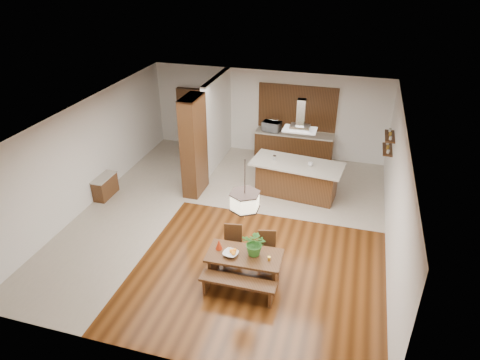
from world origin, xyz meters
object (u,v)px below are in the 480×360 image
(fruit_bowl, at_px, (231,254))
(island_cup, at_px, (310,164))
(dining_table, at_px, (244,261))
(hallway_console, at_px, (105,187))
(range_hood, at_px, (301,115))
(kitchen_island, at_px, (296,179))
(dining_bench, at_px, (238,289))
(dining_chair_left, at_px, (232,246))
(microwave, at_px, (272,126))
(foliage_plant, at_px, (255,243))
(dining_chair_right, at_px, (267,252))
(pendant_lantern, at_px, (245,190))

(fruit_bowl, bearing_deg, island_cup, 73.84)
(dining_table, bearing_deg, fruit_bowl, -160.52)
(hallway_console, bearing_deg, range_hood, 16.65)
(dining_table, relative_size, kitchen_island, 0.61)
(dining_bench, height_order, dining_chair_left, dining_chair_left)
(dining_table, distance_m, range_hood, 4.40)
(hallway_console, xyz_separation_m, microwave, (4.03, 3.98, 0.80))
(foliage_plant, height_order, microwave, microwave)
(foliage_plant, distance_m, fruit_bowl, 0.58)
(dining_chair_right, height_order, microwave, microwave)
(dining_bench, bearing_deg, kitchen_island, 84.16)
(dining_bench, relative_size, dining_chair_left, 1.70)
(dining_table, relative_size, fruit_bowl, 5.17)
(foliage_plant, xyz_separation_m, kitchen_island, (0.26, 3.83, -0.41))
(dining_chair_right, distance_m, foliage_plant, 0.68)
(microwave, bearing_deg, dining_chair_left, -76.49)
(range_hood, distance_m, island_cup, 1.41)
(fruit_bowl, height_order, range_hood, range_hood)
(hallway_console, relative_size, microwave, 1.49)
(pendant_lantern, relative_size, range_hood, 1.46)
(dining_chair_left, bearing_deg, island_cup, 59.61)
(dining_bench, xyz_separation_m, pendant_lantern, (-0.02, 0.57, 2.02))
(island_cup, bearing_deg, microwave, 123.04)
(kitchen_island, distance_m, island_cup, 0.69)
(dining_chair_left, xyz_separation_m, kitchen_island, (0.90, 3.43, 0.08))
(dining_chair_right, distance_m, fruit_bowl, 0.92)
(hallway_console, distance_m, island_cup, 5.90)
(kitchen_island, bearing_deg, pendant_lantern, -90.55)
(foliage_plant, relative_size, microwave, 0.98)
(range_hood, bearing_deg, fruit_bowl, -100.68)
(dining_chair_right, distance_m, microwave, 5.95)
(dining_chair_left, distance_m, foliage_plant, 0.89)
(microwave, bearing_deg, dining_bench, -73.42)
(dining_table, height_order, range_hood, range_hood)
(dining_table, distance_m, island_cup, 3.93)
(pendant_lantern, xyz_separation_m, island_cup, (0.85, 3.78, -1.13))
(island_cup, bearing_deg, dining_bench, -100.76)
(dining_bench, height_order, foliage_plant, foliage_plant)
(hallway_console, bearing_deg, fruit_bowl, -28.07)
(island_cup, xyz_separation_m, microwave, (-1.64, 2.52, 0.00))
(fruit_bowl, bearing_deg, dining_chair_right, 42.45)
(fruit_bowl, height_order, microwave, microwave)
(foliage_plant, relative_size, fruit_bowl, 1.85)
(dining_table, bearing_deg, foliage_plant, 18.49)
(hallway_console, relative_size, kitchen_island, 0.33)
(dining_bench, distance_m, kitchen_island, 4.51)
(foliage_plant, height_order, island_cup, foliage_plant)
(dining_table, bearing_deg, island_cup, 77.34)
(foliage_plant, distance_m, kitchen_island, 3.86)
(dining_bench, relative_size, pendant_lantern, 1.21)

